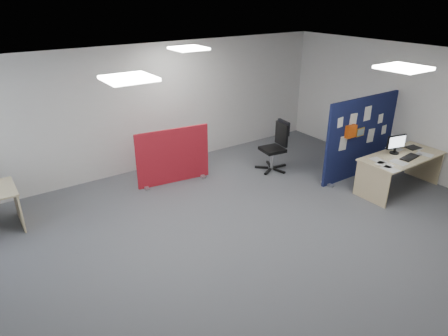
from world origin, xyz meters
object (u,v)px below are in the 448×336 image
main_desk (399,163)px  monitor_main (396,143)px  red_divider (173,157)px  navy_divider (361,137)px  office_chair (277,143)px

main_desk → monitor_main: monitor_main is taller
monitor_main → red_divider: 4.42m
main_desk → red_divider: size_ratio=1.16×
navy_divider → monitor_main: navy_divider is taller
monitor_main → main_desk: bearing=-64.5°
monitor_main → red_divider: bearing=156.1°
navy_divider → red_divider: navy_divider is taller
navy_divider → office_chair: 1.75m
navy_divider → monitor_main: 0.76m
red_divider → main_desk: bearing=-31.2°
navy_divider → office_chair: size_ratio=1.93×
main_desk → office_chair: size_ratio=1.65×
navy_divider → monitor_main: size_ratio=4.93×
red_divider → office_chair: 2.30m
monitor_main → office_chair: monitor_main is taller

